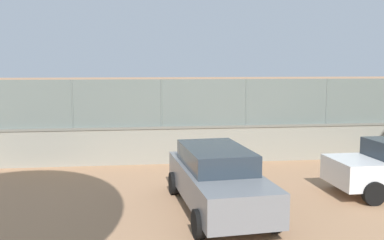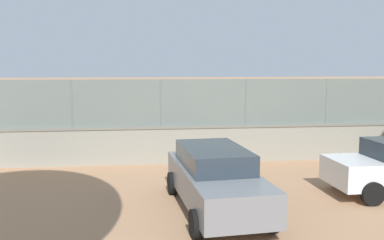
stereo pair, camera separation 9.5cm
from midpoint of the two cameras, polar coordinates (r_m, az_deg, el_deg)
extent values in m
plane|color=tan|center=(28.47, 1.86, 0.07)|extent=(260.00, 260.00, 0.00)
cube|color=gray|center=(16.92, 17.58, -2.91)|extent=(25.76, 1.03, 1.30)
cube|color=slate|center=(16.81, 17.66, -0.59)|extent=(25.76, 1.09, 0.08)
cube|color=slate|center=(16.72, 17.78, 2.46)|extent=(25.24, 0.74, 1.72)
cylinder|color=slate|center=(16.72, 17.78, 2.46)|extent=(0.07, 0.07, 1.72)
cylinder|color=slate|center=(15.67, 7.23, 2.45)|extent=(0.07, 0.07, 1.72)
cylinder|color=slate|center=(15.20, -4.39, 2.34)|extent=(0.07, 0.07, 1.72)
cylinder|color=slate|center=(15.39, -16.22, 2.14)|extent=(0.07, 0.07, 1.72)
cylinder|color=black|center=(17.54, -3.12, -3.01)|extent=(0.15, 0.15, 0.83)
cylinder|color=black|center=(17.73, -3.16, -2.90)|extent=(0.15, 0.15, 0.83)
cylinder|color=#3372B2|center=(17.52, -3.16, -0.63)|extent=(0.35, 0.35, 0.61)
cylinder|color=#936B4C|center=(17.20, -2.93, -0.36)|extent=(0.59, 0.11, 0.17)
cylinder|color=#936B4C|center=(17.84, -2.26, -0.09)|extent=(0.59, 0.11, 0.17)
sphere|color=#936B4C|center=(17.47, -3.16, 0.75)|extent=(0.23, 0.23, 0.23)
cylinder|color=red|center=(17.46, -3.17, 1.08)|extent=(0.25, 0.25, 0.05)
cylinder|color=black|center=(17.85, -1.68, -0.08)|extent=(0.30, 0.05, 0.04)
ellipsoid|color=#333338|center=(17.87, -0.98, -0.07)|extent=(0.30, 0.04, 0.24)
cylinder|color=#B2B2B2|center=(26.51, -8.25, 0.37)|extent=(0.21, 0.21, 0.82)
cylinder|color=#B2B2B2|center=(26.63, -7.90, 0.40)|extent=(0.21, 0.21, 0.82)
cylinder|color=#429951|center=(26.50, -8.10, 1.91)|extent=(0.47, 0.47, 0.60)
cylinder|color=#D8AD84|center=(26.27, -8.60, 2.12)|extent=(0.40, 0.53, 0.17)
cylinder|color=#D8AD84|center=(26.42, -7.19, 2.17)|extent=(0.40, 0.53, 0.17)
sphere|color=#D8AD84|center=(26.46, -8.12, 2.81)|extent=(0.23, 0.23, 0.23)
cylinder|color=black|center=(26.45, -8.12, 3.02)|extent=(0.34, 0.34, 0.05)
cylinder|color=black|center=(26.27, -6.96, 2.15)|extent=(0.20, 0.27, 0.04)
ellipsoid|color=#333338|center=(26.09, -6.67, 2.12)|extent=(0.19, 0.27, 0.24)
sphere|color=#3399D8|center=(16.15, -6.10, -5.27)|extent=(0.09, 0.09, 0.09)
cube|color=gray|center=(16.56, -11.81, -3.64)|extent=(1.61, 0.42, 0.06)
cube|color=gray|center=(16.36, -11.88, -2.99)|extent=(1.60, 0.08, 0.40)
cube|color=#333338|center=(16.56, -9.58, -4.38)|extent=(0.07, 0.38, 0.45)
cube|color=#333338|center=(16.67, -13.99, -4.42)|extent=(0.07, 0.38, 0.45)
cylinder|color=black|center=(11.78, 23.43, -9.20)|extent=(0.62, 0.20, 0.62)
cylinder|color=black|center=(13.16, 19.61, -7.34)|extent=(0.62, 0.20, 0.62)
cube|color=slate|center=(10.36, 3.25, -8.67)|extent=(1.94, 4.68, 0.75)
cube|color=#28333D|center=(10.42, 2.94, -5.06)|extent=(1.62, 2.65, 0.49)
cylinder|color=black|center=(9.33, 10.92, -13.02)|extent=(0.24, 0.63, 0.62)
cylinder|color=black|center=(8.85, 0.59, -14.03)|extent=(0.24, 0.63, 0.62)
cylinder|color=black|center=(12.13, 5.13, -8.16)|extent=(0.24, 0.63, 0.62)
cylinder|color=black|center=(11.76, -2.77, -8.64)|extent=(0.24, 0.63, 0.62)
camera|label=1|loc=(0.05, -90.14, -0.02)|focal=38.97mm
camera|label=2|loc=(0.05, 89.86, 0.02)|focal=38.97mm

